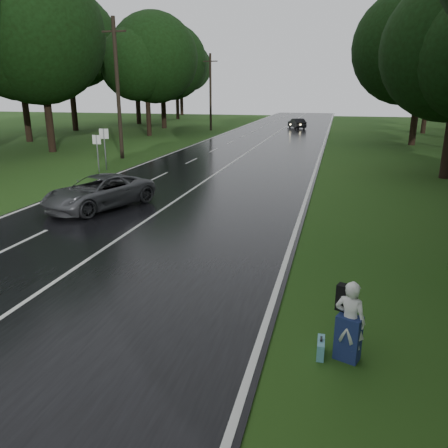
# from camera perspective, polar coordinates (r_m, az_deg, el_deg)

# --- Properties ---
(ground) EXTENTS (160.00, 160.00, 0.00)m
(ground) POSITION_cam_1_polar(r_m,az_deg,el_deg) (13.19, -19.42, -6.10)
(ground) COLOR #224514
(ground) RESTS_ON ground
(road) EXTENTS (12.00, 140.00, 0.04)m
(road) POSITION_cam_1_polar(r_m,az_deg,el_deg) (31.20, 1.06, 7.89)
(road) COLOR black
(road) RESTS_ON ground
(lane_center) EXTENTS (0.12, 140.00, 0.01)m
(lane_center) POSITION_cam_1_polar(r_m,az_deg,el_deg) (31.20, 1.06, 7.93)
(lane_center) COLOR silver
(lane_center) RESTS_ON road
(grey_car) EXTENTS (3.99, 5.47, 1.38)m
(grey_car) POSITION_cam_1_polar(r_m,az_deg,el_deg) (19.77, -15.84, 4.00)
(grey_car) COLOR #4B4D50
(grey_car) RESTS_ON road
(far_car) EXTENTS (2.80, 4.07, 1.27)m
(far_car) POSITION_cam_1_polar(r_m,az_deg,el_deg) (60.08, 9.37, 12.69)
(far_car) COLOR black
(far_car) RESTS_ON road
(hitchhiker) EXTENTS (0.69, 0.66, 1.62)m
(hitchhiker) POSITION_cam_1_polar(r_m,az_deg,el_deg) (8.81, 15.83, -12.25)
(hitchhiker) COLOR silver
(hitchhiker) RESTS_ON ground
(suitcase) EXTENTS (0.15, 0.48, 0.34)m
(suitcase) POSITION_cam_1_polar(r_m,az_deg,el_deg) (9.06, 12.36, -15.34)
(suitcase) COLOR #5596A6
(suitcase) RESTS_ON ground
(utility_pole_mid) EXTENTS (1.80, 0.28, 9.77)m
(utility_pole_mid) POSITION_cam_1_polar(r_m,az_deg,el_deg) (34.31, -12.97, 8.26)
(utility_pole_mid) COLOR black
(utility_pole_mid) RESTS_ON ground
(utility_pole_far) EXTENTS (1.80, 0.28, 9.08)m
(utility_pole_far) POSITION_cam_1_polar(r_m,az_deg,el_deg) (56.74, -1.71, 11.98)
(utility_pole_far) COLOR black
(utility_pole_far) RESTS_ON ground
(road_sign_a) EXTENTS (0.55, 0.10, 2.29)m
(road_sign_a) POSITION_cam_1_polar(r_m,az_deg,el_deg) (28.74, -15.78, 6.43)
(road_sign_a) COLOR white
(road_sign_a) RESTS_ON ground
(road_sign_b) EXTENTS (0.62, 0.10, 2.59)m
(road_sign_b) POSITION_cam_1_polar(r_m,az_deg,el_deg) (29.53, -14.90, 6.77)
(road_sign_b) COLOR white
(road_sign_b) RESTS_ON ground
(tree_left_d) EXTENTS (9.72, 9.72, 15.19)m
(tree_left_d) POSITION_cam_1_polar(r_m,az_deg,el_deg) (39.60, -21.21, 8.67)
(tree_left_d) COLOR black
(tree_left_d) RESTS_ON ground
(tree_left_e) EXTENTS (8.86, 8.86, 13.85)m
(tree_left_e) POSITION_cam_1_polar(r_m,az_deg,el_deg) (50.84, -9.58, 11.17)
(tree_left_e) COLOR black
(tree_left_e) RESTS_ON ground
(tree_left_f) EXTENTS (9.10, 9.10, 14.22)m
(tree_left_f) POSITION_cam_1_polar(r_m,az_deg,el_deg) (60.53, -7.70, 12.15)
(tree_left_f) COLOR black
(tree_left_f) RESTS_ON ground
(tree_right_d) EXTENTS (7.83, 7.83, 12.23)m
(tree_right_d) POSITION_cam_1_polar(r_m,az_deg,el_deg) (28.86, 26.50, 5.32)
(tree_right_d) COLOR black
(tree_right_d) RESTS_ON ground
(tree_right_e) EXTENTS (9.14, 9.14, 14.28)m
(tree_right_e) POSITION_cam_1_polar(r_m,az_deg,el_deg) (45.04, 23.01, 9.35)
(tree_right_e) COLOR black
(tree_right_e) RESTS_ON ground
(tree_right_f) EXTENTS (9.45, 9.45, 14.77)m
(tree_right_f) POSITION_cam_1_polar(r_m,az_deg,el_deg) (57.75, 24.24, 10.61)
(tree_right_f) COLOR black
(tree_right_f) RESTS_ON ground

